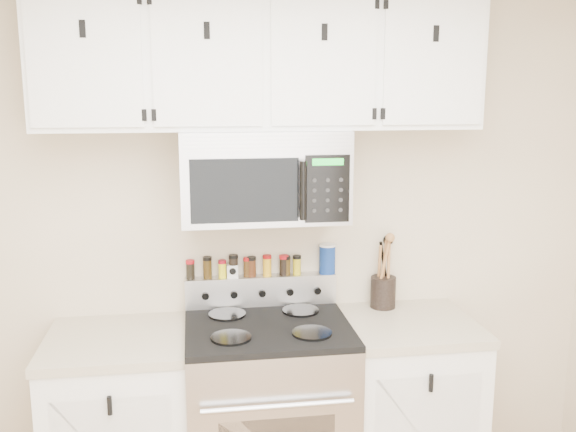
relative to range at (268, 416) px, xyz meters
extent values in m
cube|color=#B9A88B|center=(0.00, 0.32, 0.76)|extent=(3.50, 0.01, 2.50)
cube|color=#B7B7BA|center=(0.00, 0.00, -0.03)|extent=(0.76, 0.65, 0.92)
cube|color=black|center=(0.00, 0.00, 0.45)|extent=(0.76, 0.65, 0.03)
cube|color=#B7B7BA|center=(0.00, 0.28, 0.54)|extent=(0.76, 0.08, 0.15)
cylinder|color=black|center=(-0.18, -0.15, 0.47)|extent=(0.18, 0.18, 0.01)
cylinder|color=black|center=(0.18, -0.15, 0.47)|extent=(0.18, 0.18, 0.01)
cylinder|color=black|center=(-0.18, 0.15, 0.47)|extent=(0.18, 0.18, 0.01)
cylinder|color=black|center=(0.18, 0.15, 0.47)|extent=(0.18, 0.18, 0.01)
cube|color=tan|center=(-0.69, 0.02, 0.41)|extent=(0.64, 0.62, 0.04)
cube|color=white|center=(0.69, 0.02, -0.05)|extent=(0.62, 0.60, 0.88)
cube|color=tan|center=(0.69, 0.02, 0.41)|extent=(0.64, 0.62, 0.04)
cube|color=#9E9EA3|center=(0.00, 0.13, 1.14)|extent=(0.76, 0.38, 0.42)
cube|color=#B7B7BA|center=(0.00, -0.06, 1.31)|extent=(0.73, 0.01, 0.08)
cube|color=black|center=(-0.10, -0.07, 1.10)|extent=(0.47, 0.01, 0.28)
cube|color=black|center=(0.26, -0.07, 1.10)|extent=(0.20, 0.01, 0.30)
cylinder|color=black|center=(0.15, -0.10, 1.10)|extent=(0.03, 0.03, 0.26)
cube|color=white|center=(0.00, 0.16, 1.66)|extent=(2.00, 0.33, 0.62)
cube|color=white|center=(-0.75, -0.01, 1.66)|extent=(0.46, 0.01, 0.57)
cube|color=black|center=(-0.75, -0.02, 1.77)|extent=(0.02, 0.01, 0.07)
cube|color=white|center=(-0.25, -0.01, 1.66)|extent=(0.46, 0.01, 0.57)
cube|color=black|center=(-0.25, -0.02, 1.77)|extent=(0.03, 0.01, 0.07)
cube|color=white|center=(0.25, -0.01, 1.66)|extent=(0.46, 0.01, 0.57)
cube|color=black|center=(0.25, -0.02, 1.77)|extent=(0.03, 0.01, 0.07)
cube|color=white|center=(0.75, -0.01, 1.66)|extent=(0.46, 0.01, 0.57)
cube|color=black|center=(0.75, -0.02, 1.77)|extent=(0.02, 0.01, 0.07)
cylinder|color=black|center=(0.62, 0.23, 0.51)|extent=(0.13, 0.13, 0.16)
cylinder|color=#9A6738|center=(0.62, 0.23, 0.64)|extent=(0.02, 0.02, 0.30)
cylinder|color=#9A6738|center=(0.64, 0.22, 0.65)|extent=(0.02, 0.02, 0.32)
cylinder|color=#9A6738|center=(0.60, 0.24, 0.63)|extent=(0.02, 0.02, 0.28)
cylinder|color=black|center=(0.63, 0.25, 0.63)|extent=(0.02, 0.02, 0.29)
cylinder|color=#9A6738|center=(0.61, 0.21, 0.64)|extent=(0.02, 0.02, 0.31)
cube|color=white|center=(-0.14, 0.28, 0.65)|extent=(0.06, 0.05, 0.06)
cylinder|color=navy|center=(0.34, 0.28, 0.68)|extent=(0.08, 0.08, 0.14)
cylinder|color=white|center=(0.34, 0.28, 0.76)|extent=(0.08, 0.08, 0.01)
cylinder|color=black|center=(-0.35, 0.28, 0.65)|extent=(0.04, 0.04, 0.08)
cylinder|color=#AB0D16|center=(-0.35, 0.28, 0.70)|extent=(0.04, 0.04, 0.02)
cylinder|color=#39280D|center=(-0.27, 0.28, 0.66)|extent=(0.04, 0.04, 0.09)
cylinder|color=black|center=(-0.27, 0.28, 0.71)|extent=(0.04, 0.04, 0.02)
cylinder|color=yellow|center=(-0.19, 0.28, 0.65)|extent=(0.04, 0.04, 0.07)
cylinder|color=maroon|center=(-0.19, 0.28, 0.69)|extent=(0.04, 0.04, 0.02)
cylinder|color=black|center=(-0.14, 0.28, 0.66)|extent=(0.04, 0.04, 0.10)
cylinder|color=black|center=(-0.14, 0.28, 0.72)|extent=(0.05, 0.05, 0.02)
cylinder|color=#432A10|center=(-0.07, 0.28, 0.65)|extent=(0.03, 0.03, 0.08)
cylinder|color=#A70C0F|center=(-0.07, 0.28, 0.70)|extent=(0.04, 0.04, 0.02)
cylinder|color=#452210|center=(-0.05, 0.28, 0.66)|extent=(0.04, 0.04, 0.08)
cylinder|color=black|center=(-0.05, 0.28, 0.71)|extent=(0.04, 0.04, 0.02)
cylinder|color=gold|center=(0.03, 0.28, 0.66)|extent=(0.04, 0.04, 0.09)
cylinder|color=#990B0D|center=(0.03, 0.28, 0.71)|extent=(0.04, 0.04, 0.02)
cylinder|color=black|center=(0.12, 0.28, 0.66)|extent=(0.04, 0.04, 0.09)
cylinder|color=#B10D15|center=(0.12, 0.28, 0.71)|extent=(0.05, 0.05, 0.02)
cylinder|color=#402E0F|center=(0.13, 0.28, 0.65)|extent=(0.04, 0.04, 0.08)
cylinder|color=black|center=(0.13, 0.28, 0.70)|extent=(0.04, 0.04, 0.02)
cylinder|color=gold|center=(0.18, 0.28, 0.65)|extent=(0.04, 0.04, 0.08)
cylinder|color=black|center=(0.18, 0.28, 0.70)|extent=(0.04, 0.04, 0.02)
camera|label=1|loc=(-0.33, -2.80, 1.53)|focal=40.00mm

